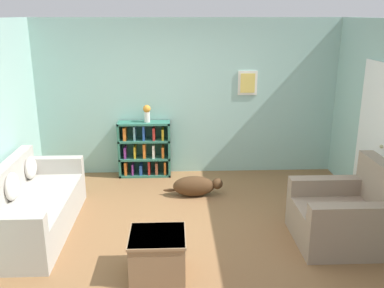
{
  "coord_description": "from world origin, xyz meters",
  "views": [
    {
      "loc": [
        -0.22,
        -4.84,
        2.65
      ],
      "look_at": [
        0.0,
        0.4,
        1.05
      ],
      "focal_mm": 40.0,
      "sensor_mm": 36.0,
      "label": 1
    }
  ],
  "objects_px": {
    "coffee_table": "(158,253)",
    "vase": "(147,112)",
    "bookshelf": "(145,150)",
    "recliner_chair": "(347,216)",
    "couch": "(29,208)",
    "dog": "(195,186)"
  },
  "relations": [
    {
      "from": "coffee_table",
      "to": "vase",
      "type": "relative_size",
      "value": 2.08
    },
    {
      "from": "bookshelf",
      "to": "recliner_chair",
      "type": "height_order",
      "value": "recliner_chair"
    },
    {
      "from": "couch",
      "to": "coffee_table",
      "type": "distance_m",
      "value": 1.92
    },
    {
      "from": "recliner_chair",
      "to": "vase",
      "type": "height_order",
      "value": "vase"
    },
    {
      "from": "bookshelf",
      "to": "recliner_chair",
      "type": "relative_size",
      "value": 0.88
    },
    {
      "from": "dog",
      "to": "bookshelf",
      "type": "bearing_deg",
      "value": 131.71
    },
    {
      "from": "bookshelf",
      "to": "recliner_chair",
      "type": "distance_m",
      "value": 3.47
    },
    {
      "from": "bookshelf",
      "to": "coffee_table",
      "type": "xyz_separation_m",
      "value": [
        0.31,
        -2.92,
        -0.21
      ]
    },
    {
      "from": "bookshelf",
      "to": "couch",
      "type": "bearing_deg",
      "value": -124.56
    },
    {
      "from": "coffee_table",
      "to": "vase",
      "type": "xyz_separation_m",
      "value": [
        -0.26,
        2.9,
        0.86
      ]
    },
    {
      "from": "bookshelf",
      "to": "recliner_chair",
      "type": "xyz_separation_m",
      "value": [
        2.55,
        -2.35,
        -0.11
      ]
    },
    {
      "from": "dog",
      "to": "vase",
      "type": "relative_size",
      "value": 3.16
    },
    {
      "from": "bookshelf",
      "to": "coffee_table",
      "type": "bearing_deg",
      "value": -83.86
    },
    {
      "from": "vase",
      "to": "bookshelf",
      "type": "bearing_deg",
      "value": 163.71
    },
    {
      "from": "couch",
      "to": "recliner_chair",
      "type": "xyz_separation_m",
      "value": [
        3.88,
        -0.42,
        0.03
      ]
    },
    {
      "from": "recliner_chair",
      "to": "vase",
      "type": "distance_m",
      "value": 3.5
    },
    {
      "from": "bookshelf",
      "to": "recliner_chair",
      "type": "bearing_deg",
      "value": -42.59
    },
    {
      "from": "bookshelf",
      "to": "coffee_table",
      "type": "height_order",
      "value": "bookshelf"
    },
    {
      "from": "couch",
      "to": "vase",
      "type": "xyz_separation_m",
      "value": [
        1.38,
        1.91,
        0.79
      ]
    },
    {
      "from": "vase",
      "to": "recliner_chair",
      "type": "bearing_deg",
      "value": -43.04
    },
    {
      "from": "recliner_chair",
      "to": "dog",
      "type": "bearing_deg",
      "value": 140.5
    },
    {
      "from": "couch",
      "to": "bookshelf",
      "type": "distance_m",
      "value": 2.34
    }
  ]
}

